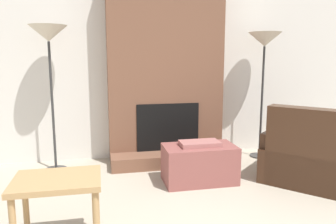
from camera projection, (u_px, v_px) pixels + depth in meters
name	position (u px, v px, depth m)	size (l,w,h in m)	color
wall_back	(162.00, 63.00, 4.52)	(6.81, 0.06, 2.60)	silver
fireplace	(166.00, 69.00, 4.32)	(1.52, 0.66, 2.60)	brown
ottoman	(199.00, 163.00, 3.65)	(0.80, 0.44, 0.47)	#8C4C47
armchair	(313.00, 158.00, 3.66)	(1.40, 1.40, 0.88)	#422819
side_table	(58.00, 190.00, 2.30)	(0.60, 0.45, 0.55)	tan
floor_lamp_left	(49.00, 41.00, 3.80)	(0.44, 0.44, 1.75)	#333333
floor_lamp_right	(264.00, 46.00, 4.37)	(0.44, 0.44, 1.71)	#333333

